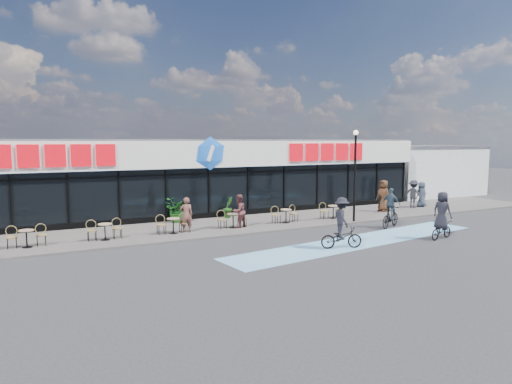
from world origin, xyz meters
TOP-DOWN VIEW (x-y plane):
  - ground at (0.00, 0.00)m, footprint 120.00×120.00m
  - sidewalk at (0.00, 4.50)m, footprint 44.00×5.00m
  - bike_lane at (4.00, -1.50)m, footprint 14.17×4.13m
  - building at (-0.00, 9.93)m, footprint 30.60×6.57m
  - neighbour_building at (20.50, 11.00)m, footprint 9.20×7.20m
  - lamp_post at (6.70, 2.30)m, footprint 0.28×0.28m
  - bistro_set_1 at (-9.43, 3.65)m, footprint 1.54×0.62m
  - bistro_set_2 at (-6.30, 3.65)m, footprint 1.54×0.62m
  - bistro_set_3 at (-3.16, 3.65)m, footprint 1.54×0.62m
  - bistro_set_4 at (-0.03, 3.65)m, footprint 1.54×0.62m
  - bistro_set_5 at (3.10, 3.65)m, footprint 1.54×0.62m
  - bistro_set_6 at (6.23, 3.65)m, footprint 1.54×0.62m
  - potted_plant_left at (-2.05, 6.67)m, footprint 1.32×1.17m
  - potted_plant_mid at (-2.08, 6.45)m, footprint 1.38×1.35m
  - potted_plant_right at (1.00, 6.55)m, footprint 0.83×0.84m
  - patron_left at (-2.49, 3.61)m, footprint 0.69×0.52m
  - patron_right at (0.27, 3.49)m, footprint 1.01×0.90m
  - pedestrian_a at (10.60, 4.25)m, footprint 0.79×1.06m
  - pedestrian_b at (13.48, 4.55)m, footprint 1.01×1.34m
  - pedestrian_c at (14.23, 4.55)m, footprint 0.84×0.56m
  - cyclist_a at (7.60, -2.84)m, footprint 1.66×0.96m
  - cyclist_b at (7.53, 0.36)m, footprint 1.92×1.22m
  - cyclist_c at (2.37, -2.20)m, footprint 1.88×1.26m

SIDE VIEW (x-z plane):
  - ground at x=0.00m, z-range 0.00..0.00m
  - bike_lane at x=4.00m, z-range 0.00..0.01m
  - sidewalk at x=0.00m, z-range 0.00..0.10m
  - bistro_set_1 at x=-9.43m, z-range 0.11..1.01m
  - bistro_set_2 at x=-6.30m, z-range 0.11..1.01m
  - bistro_set_3 at x=-3.16m, z-range 0.11..1.01m
  - bistro_set_4 at x=-0.03m, z-range 0.11..1.01m
  - bistro_set_5 at x=3.10m, z-range 0.11..1.01m
  - bistro_set_6 at x=6.23m, z-range 0.11..1.01m
  - potted_plant_mid at x=-2.08m, z-range 0.10..1.26m
  - potted_plant_right at x=1.00m, z-range 0.10..1.29m
  - potted_plant_left at x=-2.05m, z-range 0.10..1.45m
  - cyclist_b at x=7.53m, z-range -0.23..1.85m
  - cyclist_a at x=7.60m, z-range -0.20..2.01m
  - cyclist_c at x=2.37m, z-range -0.16..2.01m
  - pedestrian_c at x=14.23m, z-range 0.10..1.79m
  - patron_right at x=0.27m, z-range 0.10..1.80m
  - patron_left at x=-2.49m, z-range 0.10..1.81m
  - pedestrian_b at x=13.48m, z-range 0.10..1.93m
  - pedestrian_a at x=10.60m, z-range 0.10..2.08m
  - neighbour_building at x=20.50m, z-range 0.01..4.12m
  - building at x=0.00m, z-range -0.04..4.71m
  - lamp_post at x=6.70m, z-range 0.58..5.57m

